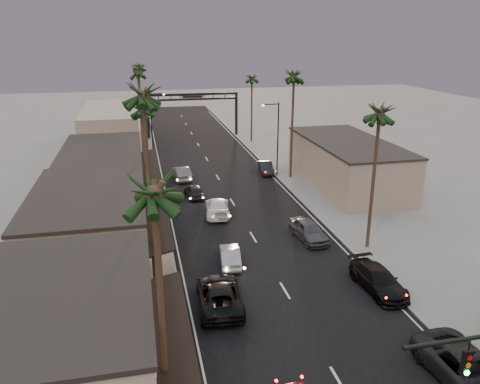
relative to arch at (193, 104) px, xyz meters
name	(u,v)px	position (x,y,z in m)	size (l,w,h in m)	color
ground	(227,193)	(0.00, -30.00, -5.53)	(200.00, 200.00, 0.00)	slate
road	(219,180)	(0.00, -25.00, -5.53)	(14.00, 120.00, 0.02)	black
sidewalk_left	(137,168)	(-9.50, -18.00, -5.47)	(5.00, 92.00, 0.12)	slate
sidewalk_right	(278,160)	(9.50, -18.00, -5.47)	(5.00, 92.00, 0.12)	slate
storefront_near	(67,346)	(-13.00, -58.00, -2.78)	(8.00, 12.00, 5.50)	#C4B896
storefront_mid	(91,230)	(-13.00, -44.00, -2.78)	(8.00, 14.00, 5.50)	gray
storefront_far	(103,173)	(-13.00, -28.00, -3.03)	(8.00, 16.00, 5.00)	#C4B896
storefront_dist	(112,128)	(-13.00, -5.00, -2.53)	(8.00, 20.00, 6.00)	gray
building_right	(347,164)	(14.00, -30.00, -3.03)	(8.00, 18.00, 5.00)	gray
arch	(193,104)	(0.00, 0.00, 0.00)	(15.20, 0.40, 7.27)	black
streetlight_right	(276,133)	(6.92, -25.00, -0.20)	(2.13, 0.30, 9.00)	black
streetlight_left	(153,119)	(-6.92, -12.00, -0.20)	(2.13, 0.30, 9.00)	black
palm_la	(153,183)	(-8.60, -61.00, 5.91)	(3.20, 3.20, 13.20)	#38281C
palm_lb	(143,89)	(-8.60, -48.00, 7.85)	(3.20, 3.20, 15.20)	#38281C
palm_lc	(141,105)	(-8.60, -34.00, 4.94)	(3.20, 3.20, 12.20)	#38281C
palm_ld	(138,68)	(-8.60, -15.00, 6.88)	(3.20, 3.20, 14.20)	#38281C
palm_ra	(380,107)	(8.60, -46.00, 5.91)	(3.20, 3.20, 13.20)	#38281C
palm_rb	(294,73)	(8.60, -26.00, 6.88)	(3.20, 3.20, 14.20)	#38281C
palm_rc	(252,75)	(8.60, -6.00, 4.94)	(3.20, 3.20, 12.20)	#38281C
palm_far	(138,65)	(-8.30, 8.00, 5.91)	(3.20, 3.20, 13.20)	#38281C
oncoming_pickup	(219,295)	(-4.69, -51.88, -4.72)	(2.71, 5.87, 1.63)	black
oncoming_silver	(230,256)	(-2.90, -46.38, -4.86)	(1.43, 4.10, 1.35)	gray
oncoming_white	(217,207)	(-2.11, -36.10, -4.75)	(2.21, 5.42, 1.57)	white
oncoming_dgrey	(194,191)	(-3.68, -30.60, -4.84)	(1.63, 4.06, 1.38)	black
oncoming_grey_far	(182,173)	(-4.33, -23.91, -4.73)	(1.69, 4.86, 1.60)	#535459
curbside_near	(470,371)	(6.14, -61.63, -4.65)	(2.92, 6.34, 1.76)	black
curbside_black	(378,280)	(6.20, -52.27, -4.76)	(2.18, 5.36, 1.56)	black
curbside_grey	(309,230)	(4.48, -43.40, -4.71)	(1.95, 4.86, 1.65)	#424246
curbside_far	(266,168)	(6.20, -23.48, -4.82)	(1.51, 4.33, 1.43)	black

